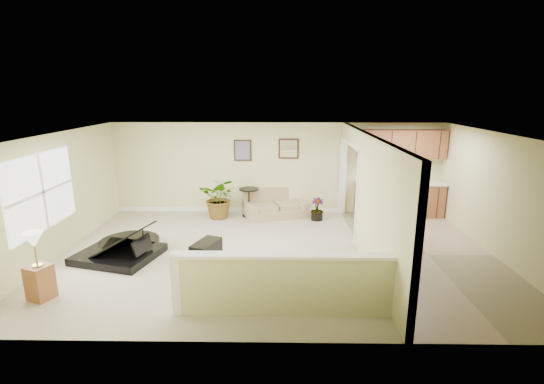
{
  "coord_description": "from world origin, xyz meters",
  "views": [
    {
      "loc": [
        0.02,
        -7.67,
        3.31
      ],
      "look_at": [
        -0.11,
        0.4,
        1.24
      ],
      "focal_mm": 26.0,
      "sensor_mm": 36.0,
      "label": 1
    }
  ],
  "objects_px": {
    "piano_bench": "(206,253)",
    "palm_plant": "(220,198)",
    "lamp_stand": "(38,271)",
    "loveseat": "(275,203)",
    "piano": "(117,228)",
    "accent_table": "(249,198)",
    "small_plant": "(317,211)"
  },
  "relations": [
    {
      "from": "piano_bench",
      "to": "palm_plant",
      "type": "bearing_deg",
      "value": 92.76
    },
    {
      "from": "lamp_stand",
      "to": "loveseat",
      "type": "bearing_deg",
      "value": 50.14
    },
    {
      "from": "piano_bench",
      "to": "lamp_stand",
      "type": "bearing_deg",
      "value": -150.76
    },
    {
      "from": "lamp_stand",
      "to": "palm_plant",
      "type": "bearing_deg",
      "value": 61.65
    },
    {
      "from": "piano_bench",
      "to": "lamp_stand",
      "type": "relative_size",
      "value": 0.6
    },
    {
      "from": "loveseat",
      "to": "lamp_stand",
      "type": "bearing_deg",
      "value": -148.07
    },
    {
      "from": "loveseat",
      "to": "piano_bench",
      "type": "bearing_deg",
      "value": -130.99
    },
    {
      "from": "piano",
      "to": "piano_bench",
      "type": "xyz_separation_m",
      "value": [
        1.89,
        -0.4,
        -0.36
      ]
    },
    {
      "from": "piano",
      "to": "accent_table",
      "type": "xyz_separation_m",
      "value": [
        2.5,
        2.69,
        -0.1
      ]
    },
    {
      "from": "piano",
      "to": "accent_table",
      "type": "relative_size",
      "value": 2.61
    },
    {
      "from": "piano_bench",
      "to": "loveseat",
      "type": "height_order",
      "value": "loveseat"
    },
    {
      "from": "piano",
      "to": "palm_plant",
      "type": "height_order",
      "value": "piano"
    },
    {
      "from": "palm_plant",
      "to": "loveseat",
      "type": "bearing_deg",
      "value": 9.16
    },
    {
      "from": "accent_table",
      "to": "lamp_stand",
      "type": "height_order",
      "value": "lamp_stand"
    },
    {
      "from": "accent_table",
      "to": "lamp_stand",
      "type": "distance_m",
      "value": 5.43
    },
    {
      "from": "loveseat",
      "to": "accent_table",
      "type": "distance_m",
      "value": 0.73
    },
    {
      "from": "loveseat",
      "to": "lamp_stand",
      "type": "height_order",
      "value": "lamp_stand"
    },
    {
      "from": "piano",
      "to": "loveseat",
      "type": "distance_m",
      "value": 4.25
    },
    {
      "from": "small_plant",
      "to": "palm_plant",
      "type": "bearing_deg",
      "value": 176.76
    },
    {
      "from": "piano",
      "to": "lamp_stand",
      "type": "height_order",
      "value": "piano"
    },
    {
      "from": "piano_bench",
      "to": "palm_plant",
      "type": "height_order",
      "value": "palm_plant"
    },
    {
      "from": "piano",
      "to": "loveseat",
      "type": "height_order",
      "value": "piano"
    },
    {
      "from": "accent_table",
      "to": "lamp_stand",
      "type": "xyz_separation_m",
      "value": [
        -3.09,
        -4.47,
        -0.01
      ]
    },
    {
      "from": "piano_bench",
      "to": "small_plant",
      "type": "relative_size",
      "value": 1.16
    },
    {
      "from": "piano",
      "to": "lamp_stand",
      "type": "relative_size",
      "value": 1.76
    },
    {
      "from": "accent_table",
      "to": "loveseat",
      "type": "bearing_deg",
      "value": 6.53
    },
    {
      "from": "palm_plant",
      "to": "lamp_stand",
      "type": "height_order",
      "value": "lamp_stand"
    },
    {
      "from": "small_plant",
      "to": "accent_table",
      "type": "bearing_deg",
      "value": 170.58
    },
    {
      "from": "piano",
      "to": "small_plant",
      "type": "height_order",
      "value": "piano"
    },
    {
      "from": "loveseat",
      "to": "small_plant",
      "type": "relative_size",
      "value": 3.22
    },
    {
      "from": "piano",
      "to": "small_plant",
      "type": "distance_m",
      "value": 4.95
    },
    {
      "from": "accent_table",
      "to": "small_plant",
      "type": "xyz_separation_m",
      "value": [
        1.82,
        -0.3,
        -0.24
      ]
    }
  ]
}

